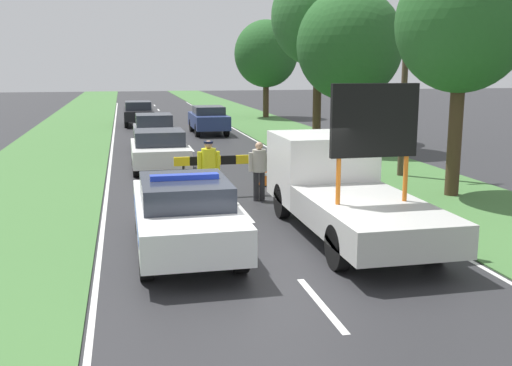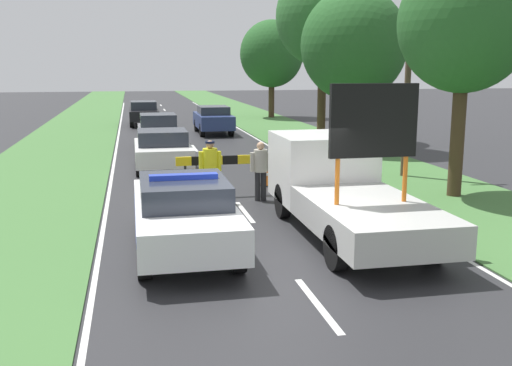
# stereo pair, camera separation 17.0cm
# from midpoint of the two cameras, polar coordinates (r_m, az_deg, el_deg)

# --- Properties ---
(ground_plane) EXTENTS (160.00, 160.00, 0.00)m
(ground_plane) POSITION_cam_midpoint_polar(r_m,az_deg,el_deg) (11.21, 2.72, -7.89)
(ground_plane) COLOR #28282B
(lane_markings) EXTENTS (7.01, 67.01, 0.01)m
(lane_markings) POSITION_cam_midpoint_polar(r_m,az_deg,el_deg) (28.56, -6.75, 3.69)
(lane_markings) COLOR silver
(lane_markings) RESTS_ON ground
(grass_verge_left) EXTENTS (4.61, 120.00, 0.03)m
(grass_verge_left) POSITION_cam_midpoint_polar(r_m,az_deg,el_deg) (30.59, -18.15, 3.73)
(grass_verge_left) COLOR #427038
(grass_verge_left) RESTS_ON ground
(grass_verge_right) EXTENTS (4.61, 120.00, 0.03)m
(grass_verge_right) POSITION_cam_midpoint_polar(r_m,az_deg,el_deg) (31.65, 3.52, 4.48)
(grass_verge_right) COLOR #427038
(grass_verge_right) RESTS_ON ground
(police_car) EXTENTS (1.90, 4.94, 1.58)m
(police_car) POSITION_cam_midpoint_polar(r_m,az_deg,el_deg) (11.96, -7.22, -2.78)
(police_car) COLOR white
(police_car) RESTS_ON ground
(work_truck) EXTENTS (2.17, 6.23, 3.32)m
(work_truck) POSITION_cam_midpoint_polar(r_m,az_deg,el_deg) (13.52, 7.57, -0.17)
(work_truck) COLOR white
(work_truck) RESTS_ON ground
(road_barrier) EXTENTS (2.63, 0.08, 1.15)m
(road_barrier) POSITION_cam_midpoint_polar(r_m,az_deg,el_deg) (16.95, -3.68, 1.90)
(road_barrier) COLOR black
(road_barrier) RESTS_ON ground
(police_officer) EXTENTS (0.61, 0.39, 1.70)m
(police_officer) POSITION_cam_midpoint_polar(r_m,az_deg,el_deg) (16.09, -4.83, 1.63)
(police_officer) COLOR #191E38
(police_officer) RESTS_ON ground
(pedestrian_civilian) EXTENTS (0.58, 0.37, 1.63)m
(pedestrian_civilian) POSITION_cam_midpoint_polar(r_m,az_deg,el_deg) (16.29, -0.00, 1.59)
(pedestrian_civilian) COLOR #232326
(pedestrian_civilian) RESTS_ON ground
(traffic_cone_near_police) EXTENTS (0.46, 0.46, 0.64)m
(traffic_cone_near_police) POSITION_cam_midpoint_polar(r_m,az_deg,el_deg) (18.49, 0.58, 0.73)
(traffic_cone_near_police) COLOR black
(traffic_cone_near_police) RESTS_ON ground
(traffic_cone_centre_front) EXTENTS (0.53, 0.53, 0.73)m
(traffic_cone_centre_front) POSITION_cam_midpoint_polar(r_m,az_deg,el_deg) (17.60, -4.48, 0.31)
(traffic_cone_centre_front) COLOR black
(traffic_cone_centre_front) RESTS_ON ground
(queued_car_van_white) EXTENTS (1.92, 4.00, 1.43)m
(queued_car_van_white) POSITION_cam_midpoint_polar(r_m,az_deg,el_deg) (21.54, -9.42, 3.18)
(queued_car_van_white) COLOR silver
(queued_car_van_white) RESTS_ON ground
(queued_car_suv_grey) EXTENTS (1.74, 3.92, 1.57)m
(queued_car_suv_grey) POSITION_cam_midpoint_polar(r_m,az_deg,el_deg) (26.93, -9.87, 4.87)
(queued_car_suv_grey) COLOR slate
(queued_car_suv_grey) RESTS_ON ground
(queued_car_hatch_blue) EXTENTS (1.77, 4.30, 1.51)m
(queued_car_hatch_blue) POSITION_cam_midpoint_polar(r_m,az_deg,el_deg) (32.84, -4.70, 6.07)
(queued_car_hatch_blue) COLOR navy
(queued_car_hatch_blue) RESTS_ON ground
(queued_car_sedan_black) EXTENTS (1.76, 4.59, 1.49)m
(queued_car_sedan_black) POSITION_cam_midpoint_polar(r_m,az_deg,el_deg) (38.27, -11.28, 6.61)
(queued_car_sedan_black) COLOR black
(queued_car_sedan_black) RESTS_ON ground
(roadside_tree_near_left) EXTENTS (4.61, 4.61, 8.43)m
(roadside_tree_near_left) POSITION_cam_midpoint_polar(r_m,az_deg,el_deg) (30.19, 5.82, 15.47)
(roadside_tree_near_left) COLOR #42301E
(roadside_tree_near_left) RESTS_ON ground
(roadside_tree_near_right) EXTENTS (4.47, 4.47, 6.84)m
(roadside_tree_near_right) POSITION_cam_midpoint_polar(r_m,az_deg,el_deg) (43.08, 0.85, 12.19)
(roadside_tree_near_right) COLOR #42301E
(roadside_tree_near_right) RESTS_ON ground
(roadside_tree_mid_left) EXTENTS (3.58, 3.58, 6.67)m
(roadside_tree_mid_left) POSITION_cam_midpoint_polar(r_m,az_deg,el_deg) (17.61, 18.76, 14.14)
(roadside_tree_mid_left) COLOR #42301E
(roadside_tree_mid_left) RESTS_ON ground
(roadside_tree_mid_right) EXTENTS (4.53, 4.53, 6.90)m
(roadside_tree_mid_right) POSITION_cam_midpoint_polar(r_m,az_deg,el_deg) (26.48, 8.72, 12.84)
(roadside_tree_mid_right) COLOR #42301E
(roadside_tree_mid_right) RESTS_ON ground
(utility_pole) EXTENTS (1.20, 0.20, 6.46)m
(utility_pole) POSITION_cam_midpoint_polar(r_m,az_deg,el_deg) (20.36, 13.74, 9.94)
(utility_pole) COLOR #473828
(utility_pole) RESTS_ON ground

